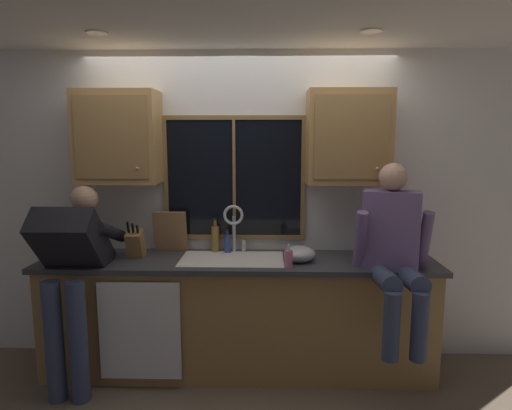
{
  "coord_description": "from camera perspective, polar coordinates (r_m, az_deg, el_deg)",
  "views": [
    {
      "loc": [
        0.23,
        -3.61,
        1.86
      ],
      "look_at": [
        0.14,
        -0.3,
        1.35
      ],
      "focal_mm": 30.75,
      "sensor_mm": 36.0,
      "label": 1
    }
  ],
  "objects": [
    {
      "name": "person_sitting_on_counter",
      "position": [
        3.26,
        17.51,
        -5.04
      ],
      "size": [
        0.54,
        0.65,
        1.26
      ],
      "color": "#384260",
      "rests_on": "countertop"
    },
    {
      "name": "window_frame_top",
      "position": [
        3.6,
        -2.92,
        11.29
      ],
      "size": [
        1.17,
        0.02,
        0.04
      ],
      "primitive_type": "cube",
      "color": "olive"
    },
    {
      "name": "bottle_tall_clear",
      "position": [
        3.62,
        -3.73,
        -4.95
      ],
      "size": [
        0.05,
        0.05,
        0.2
      ],
      "color": "#334C8C",
      "rests_on": "countertop"
    },
    {
      "name": "window_frame_bottom",
      "position": [
        3.69,
        -2.8,
        -4.16
      ],
      "size": [
        1.17,
        0.02,
        0.04
      ],
      "primitive_type": "cube",
      "color": "olive"
    },
    {
      "name": "upper_cabinet_right",
      "position": [
        3.49,
        11.89,
        8.61
      ],
      "size": [
        0.63,
        0.36,
        0.72
      ],
      "color": "#B2844C"
    },
    {
      "name": "window_frame_right",
      "position": [
        3.62,
        6.16,
        3.43
      ],
      "size": [
        0.03,
        0.02,
        0.95
      ],
      "primitive_type": "cube",
      "color": "olive"
    },
    {
      "name": "person_standing",
      "position": [
        3.46,
        -22.76,
        -7.33
      ],
      "size": [
        0.53,
        0.71,
        1.5
      ],
      "color": "#384260",
      "rests_on": "floor"
    },
    {
      "name": "lower_cabinet_run",
      "position": [
        3.62,
        -2.33,
        -14.33
      ],
      "size": [
        3.01,
        0.58,
        0.88
      ],
      "primitive_type": "cube",
      "color": "#A07744",
      "rests_on": "floor"
    },
    {
      "name": "ceiling_downlight_right",
      "position": [
        3.16,
        14.76,
        21.04
      ],
      "size": [
        0.14,
        0.14,
        0.01
      ],
      "primitive_type": "cylinder",
      "color": "#FFEAB2"
    },
    {
      "name": "upper_cabinet_left",
      "position": [
        3.63,
        -17.48,
        8.4
      ],
      "size": [
        0.63,
        0.36,
        0.72
      ],
      "color": "#B2844C"
    },
    {
      "name": "cutting_board",
      "position": [
        3.69,
        -11.09,
        -3.4
      ],
      "size": [
        0.27,
        0.09,
        0.34
      ],
      "primitive_type": "cube",
      "rotation": [
        0.21,
        0.0,
        0.0
      ],
      "color": "#997047",
      "rests_on": "countertop"
    },
    {
      "name": "window_frame_left",
      "position": [
        3.7,
        -11.66,
        3.43
      ],
      "size": [
        0.03,
        0.02,
        0.95
      ],
      "primitive_type": "cube",
      "color": "olive"
    },
    {
      "name": "sink",
      "position": [
        3.48,
        -3.13,
        -8.57
      ],
      "size": [
        0.8,
        0.46,
        0.21
      ],
      "color": "white",
      "rests_on": "lower_cabinet_run"
    },
    {
      "name": "dishwasher_front",
      "position": [
        3.44,
        -14.88,
        -15.57
      ],
      "size": [
        0.6,
        0.02,
        0.74
      ],
      "primitive_type": "cube",
      "color": "white"
    },
    {
      "name": "mixing_bowl",
      "position": [
        3.39,
        5.7,
        -6.35
      ],
      "size": [
        0.25,
        0.25,
        0.12
      ],
      "primitive_type": "ellipsoid",
      "color": "#B7B7BC",
      "rests_on": "countertop"
    },
    {
      "name": "countertop",
      "position": [
        3.44,
        -2.4,
        -7.4
      ],
      "size": [
        3.07,
        0.62,
        0.04
      ],
      "primitive_type": "cube",
      "color": "#38383D",
      "rests_on": "lower_cabinet_run"
    },
    {
      "name": "faucet",
      "position": [
        3.57,
        -2.82,
        -2.32
      ],
      "size": [
        0.18,
        0.09,
        0.4
      ],
      "color": "silver",
      "rests_on": "countertop"
    },
    {
      "name": "soap_dispenser",
      "position": [
        3.23,
        4.27,
        -6.91
      ],
      "size": [
        0.06,
        0.07,
        0.17
      ],
      "color": "pink",
      "rests_on": "countertop"
    },
    {
      "name": "back_wall",
      "position": [
        3.72,
        -2.05,
        -0.25
      ],
      "size": [
        5.41,
        0.12,
        2.55
      ],
      "primitive_type": "cube",
      "color": "silver",
      "rests_on": "floor"
    },
    {
      "name": "ceiling_downlight_left",
      "position": [
        3.29,
        -19.96,
        20.31
      ],
      "size": [
        0.14,
        0.14,
        0.01
      ],
      "primitive_type": "cylinder",
      "color": "#FFEAB2"
    },
    {
      "name": "window_glass",
      "position": [
        3.63,
        -2.85,
        3.49
      ],
      "size": [
        1.1,
        0.02,
        0.95
      ],
      "primitive_type": "cube",
      "color": "black"
    },
    {
      "name": "window_mullion_center",
      "position": [
        3.61,
        -2.86,
        3.47
      ],
      "size": [
        0.02,
        0.02,
        0.95
      ],
      "primitive_type": "cube",
      "color": "olive"
    },
    {
      "name": "knife_block",
      "position": [
        3.58,
        -15.4,
        -4.94
      ],
      "size": [
        0.12,
        0.18,
        0.32
      ],
      "color": "olive",
      "rests_on": "countertop"
    },
    {
      "name": "bottle_green_glass",
      "position": [
        3.65,
        -5.32,
        -4.3
      ],
      "size": [
        0.07,
        0.07,
        0.28
      ],
      "color": "olive",
      "rests_on": "countertop"
    }
  ]
}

